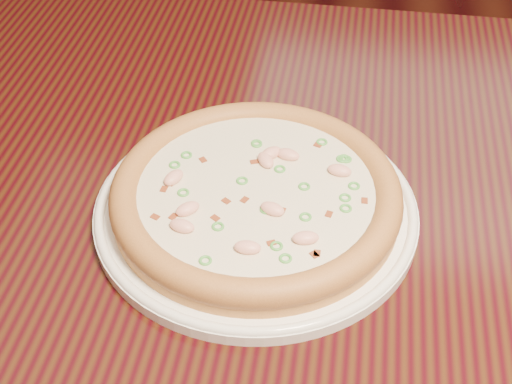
# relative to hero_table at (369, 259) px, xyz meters

# --- Properties ---
(ground) EXTENTS (9.00, 9.00, 0.00)m
(ground) POSITION_rel_hero_table_xyz_m (0.33, 0.44, -0.65)
(ground) COLOR black
(hero_table) EXTENTS (1.20, 0.80, 0.75)m
(hero_table) POSITION_rel_hero_table_xyz_m (0.00, 0.00, 0.00)
(hero_table) COLOR black
(hero_table) RESTS_ON ground
(plate) EXTENTS (0.32, 0.32, 0.02)m
(plate) POSITION_rel_hero_table_xyz_m (-0.12, -0.05, 0.11)
(plate) COLOR white
(plate) RESTS_ON hero_table
(pizza) EXTENTS (0.28, 0.28, 0.03)m
(pizza) POSITION_rel_hero_table_xyz_m (-0.12, -0.05, 0.13)
(pizza) COLOR #C8863C
(pizza) RESTS_ON plate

